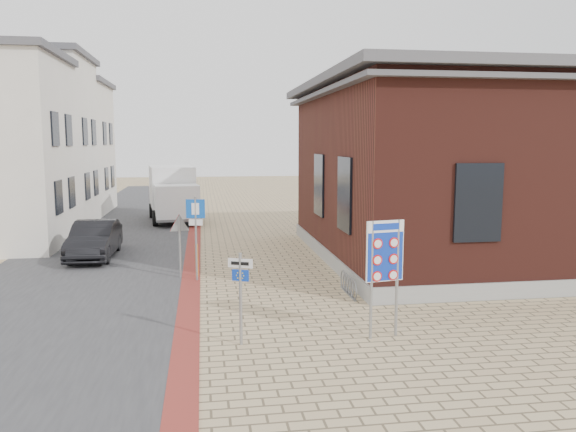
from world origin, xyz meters
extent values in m
plane|color=tan|center=(0.00, 0.00, 0.00)|extent=(120.00, 120.00, 0.00)
cube|color=#38383A|center=(-5.50, 15.00, 0.01)|extent=(7.00, 60.00, 0.02)
cube|color=maroon|center=(-2.00, 10.00, 0.01)|extent=(0.60, 40.00, 0.02)
cube|color=gray|center=(9.00, 7.00, 0.25)|extent=(12.15, 12.15, 0.50)
cube|color=#4C1E18|center=(9.00, 7.00, 3.50)|extent=(12.00, 12.00, 6.00)
cube|color=#4E4D53|center=(9.00, 7.00, 6.65)|extent=(13.00, 13.00, 0.30)
cube|color=#4E4D53|center=(9.00, 7.00, 6.25)|extent=(12.70, 12.70, 0.15)
cube|color=black|center=(2.98, 4.00, 2.80)|extent=(0.12, 1.60, 2.40)
cube|color=black|center=(2.98, 8.00, 2.80)|extent=(0.12, 1.60, 2.40)
cube|color=black|center=(6.00, 0.98, 2.80)|extent=(1.40, 0.12, 2.20)
cube|color=black|center=(-7.48, 10.80, 2.20)|extent=(0.10, 1.10, 1.40)
cube|color=black|center=(-7.48, 13.20, 2.20)|extent=(0.10, 1.10, 1.40)
cube|color=black|center=(-7.48, 10.80, 5.00)|extent=(0.10, 1.10, 1.40)
cube|color=black|center=(-7.48, 13.20, 5.00)|extent=(0.10, 1.10, 1.40)
cube|color=silver|center=(-11.00, 18.00, 4.40)|extent=(7.00, 6.00, 8.80)
cube|color=#4E4D53|center=(-11.00, 18.00, 8.95)|extent=(7.40, 6.40, 0.30)
cube|color=black|center=(-7.48, 16.80, 2.20)|extent=(0.10, 1.10, 1.40)
cube|color=black|center=(-7.48, 19.20, 2.20)|extent=(0.10, 1.10, 1.40)
cube|color=black|center=(-7.48, 16.80, 5.00)|extent=(0.10, 1.10, 1.40)
cube|color=black|center=(-7.48, 19.20, 5.00)|extent=(0.10, 1.10, 1.40)
cube|color=silver|center=(-11.00, 24.00, 4.00)|extent=(7.00, 6.00, 8.00)
cube|color=#4E4D53|center=(-11.00, 24.00, 8.15)|extent=(7.40, 6.40, 0.30)
cube|color=black|center=(-7.48, 22.80, 2.20)|extent=(0.10, 1.10, 1.40)
cube|color=black|center=(-7.48, 25.20, 2.20)|extent=(0.10, 1.10, 1.40)
cube|color=black|center=(-7.48, 22.80, 5.00)|extent=(0.10, 1.10, 1.40)
cube|color=black|center=(-7.48, 25.20, 5.00)|extent=(0.10, 1.10, 1.40)
torus|color=slate|center=(2.65, 1.60, 0.28)|extent=(0.04, 0.60, 0.60)
torus|color=slate|center=(2.65, 1.90, 0.28)|extent=(0.04, 0.60, 0.60)
torus|color=slate|center=(2.65, 2.20, 0.28)|extent=(0.04, 0.60, 0.60)
torus|color=slate|center=(2.65, 2.50, 0.28)|extent=(0.04, 0.60, 0.60)
torus|color=slate|center=(2.65, 2.80, 0.28)|extent=(0.04, 0.60, 0.60)
cube|color=slate|center=(2.65, 2.20, 0.02)|extent=(0.08, 1.60, 0.04)
imported|color=black|center=(-5.75, 8.80, 0.71)|extent=(1.54, 4.34, 1.43)
cube|color=slate|center=(-3.20, 18.71, 0.49)|extent=(3.03, 6.08, 0.27)
cube|color=white|center=(-2.92, 16.68, 1.35)|extent=(2.49, 2.12, 1.73)
cube|color=black|center=(-2.82, 15.88, 1.67)|extent=(2.04, 0.36, 0.86)
cube|color=white|center=(-3.33, 19.67, 1.89)|extent=(2.87, 4.17, 2.37)
cylinder|color=black|center=(-4.09, 16.85, 0.43)|extent=(0.38, 0.89, 0.86)
cylinder|color=black|center=(-1.85, 17.15, 0.43)|extent=(0.38, 0.89, 0.86)
cylinder|color=black|center=(-4.55, 20.27, 0.43)|extent=(0.38, 0.89, 0.86)
cylinder|color=black|center=(-2.31, 20.57, 0.43)|extent=(0.38, 0.89, 0.86)
cylinder|color=gray|center=(2.18, -1.56, 1.36)|extent=(0.07, 0.07, 2.73)
cylinder|color=gray|center=(2.82, -1.44, 1.36)|extent=(0.07, 0.07, 2.73)
cube|color=white|center=(2.50, -1.50, 2.02)|extent=(0.92, 0.21, 1.40)
cube|color=#0E30AD|center=(2.50, -1.50, 2.02)|extent=(0.89, 0.21, 1.36)
cube|color=white|center=(2.50, -1.50, 2.58)|extent=(0.89, 0.22, 0.26)
cylinder|color=gray|center=(-0.78, -1.50, 1.04)|extent=(0.07, 0.07, 2.07)
cube|color=white|center=(-0.78, -1.50, 1.85)|extent=(0.53, 0.26, 0.20)
cube|color=#0F38B7|center=(-0.78, -1.50, 1.58)|extent=(0.36, 0.19, 0.25)
cylinder|color=gray|center=(-1.80, 4.50, 1.37)|extent=(0.07, 0.07, 2.74)
cube|color=#0F4EB6|center=(-1.80, 4.50, 2.36)|extent=(0.60, 0.13, 0.60)
cube|color=white|center=(-1.80, 4.50, 1.92)|extent=(0.44, 0.11, 0.20)
cylinder|color=gray|center=(-2.34, 4.92, 1.02)|extent=(0.07, 0.07, 2.04)
cylinder|color=orange|center=(-1.80, 5.00, 0.56)|extent=(0.13, 0.13, 1.12)
camera|label=1|loc=(-1.57, -13.52, 4.48)|focal=35.00mm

